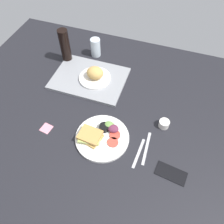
% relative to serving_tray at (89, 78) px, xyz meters
% --- Properties ---
extents(ground_plane, '(1.90, 1.50, 0.03)m').
position_rel_serving_tray_xyz_m(ground_plane, '(0.21, -0.26, -0.02)').
color(ground_plane, black).
extents(serving_tray, '(0.45, 0.33, 0.02)m').
position_rel_serving_tray_xyz_m(serving_tray, '(0.00, 0.00, 0.00)').
color(serving_tray, gray).
rests_on(serving_tray, ground_plane).
extents(bread_plate_near, '(0.20, 0.20, 0.09)m').
position_rel_serving_tray_xyz_m(bread_plate_near, '(0.04, 0.00, 0.04)').
color(bread_plate_near, white).
rests_on(bread_plate_near, serving_tray).
extents(plate_with_salad, '(0.28, 0.28, 0.05)m').
position_rel_serving_tray_xyz_m(plate_with_salad, '(0.22, -0.37, 0.01)').
color(plate_with_salad, white).
rests_on(plate_with_salad, ground_plane).
extents(drinking_glass, '(0.07, 0.07, 0.13)m').
position_rel_serving_tray_xyz_m(drinking_glass, '(-0.05, 0.24, 0.05)').
color(drinking_glass, silver).
rests_on(drinking_glass, ground_plane).
extents(soda_bottle, '(0.06, 0.06, 0.23)m').
position_rel_serving_tray_xyz_m(soda_bottle, '(-0.21, 0.12, 0.11)').
color(soda_bottle, black).
rests_on(soda_bottle, ground_plane).
extents(espresso_cup, '(0.06, 0.06, 0.04)m').
position_rel_serving_tray_xyz_m(espresso_cup, '(0.51, -0.20, 0.01)').
color(espresso_cup, silver).
rests_on(espresso_cup, ground_plane).
extents(fork, '(0.03, 0.17, 0.01)m').
position_rel_serving_tray_xyz_m(fork, '(0.43, -0.40, -0.01)').
color(fork, '#B7B7BC').
rests_on(fork, ground_plane).
extents(knife, '(0.02, 0.19, 0.01)m').
position_rel_serving_tray_xyz_m(knife, '(0.46, -0.36, -0.01)').
color(knife, '#B7B7BC').
rests_on(knife, ground_plane).
extents(cell_phone, '(0.15, 0.09, 0.01)m').
position_rel_serving_tray_xyz_m(cell_phone, '(0.60, -0.45, -0.00)').
color(cell_phone, black).
rests_on(cell_phone, ground_plane).
extents(sticky_note, '(0.06, 0.06, 0.00)m').
position_rel_serving_tray_xyz_m(sticky_note, '(-0.08, -0.42, -0.01)').
color(sticky_note, pink).
rests_on(sticky_note, ground_plane).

